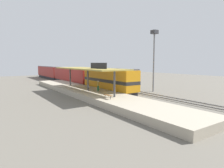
# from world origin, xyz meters

# --- Properties ---
(ground_plane) EXTENTS (120.00, 120.00, 0.00)m
(ground_plane) POSITION_xyz_m (2.00, 0.00, 0.00)
(ground_plane) COLOR #666056
(track_near) EXTENTS (3.20, 110.00, 0.16)m
(track_near) POSITION_xyz_m (0.00, 0.00, 0.03)
(track_near) COLOR #565249
(track_near) RESTS_ON ground
(track_far) EXTENTS (3.20, 110.00, 0.16)m
(track_far) POSITION_xyz_m (4.60, 0.00, 0.03)
(track_far) COLOR #565249
(track_far) RESTS_ON ground
(platform) EXTENTS (6.00, 44.00, 0.90)m
(platform) POSITION_xyz_m (-4.60, 0.00, 0.45)
(platform) COLOR #A89E89
(platform) RESTS_ON ground
(station_canopy) EXTENTS (5.20, 18.00, 4.70)m
(station_canopy) POSITION_xyz_m (-4.60, -0.09, 4.53)
(station_canopy) COLOR #47474C
(station_canopy) RESTS_ON platform
(platform_bench) EXTENTS (0.44, 1.70, 0.50)m
(platform_bench) POSITION_xyz_m (-6.00, -8.46, 1.34)
(platform_bench) COLOR #333338
(platform_bench) RESTS_ON platform
(locomotive) EXTENTS (2.93, 14.43, 4.44)m
(locomotive) POSITION_xyz_m (0.00, 0.57, 2.41)
(locomotive) COLOR #28282D
(locomotive) RESTS_ON track_near
(passenger_carriage_front) EXTENTS (2.90, 20.00, 4.24)m
(passenger_carriage_front) POSITION_xyz_m (0.00, 18.57, 2.31)
(passenger_carriage_front) COLOR #28282D
(passenger_carriage_front) RESTS_ON track_near
(passenger_carriage_rear) EXTENTS (2.90, 20.00, 4.24)m
(passenger_carriage_rear) POSITION_xyz_m (0.00, 39.37, 2.31)
(passenger_carriage_rear) COLOR #28282D
(passenger_carriage_rear) RESTS_ON track_near
(freight_car) EXTENTS (2.80, 12.00, 3.54)m
(freight_car) POSITION_xyz_m (4.60, 5.17, 1.97)
(freight_car) COLOR #28282D
(freight_car) RESTS_ON track_far
(light_mast) EXTENTS (1.10, 1.10, 11.70)m
(light_mast) POSITION_xyz_m (7.80, -3.33, 8.40)
(light_mast) COLOR slate
(light_mast) RESTS_ON ground
(person_waiting) EXTENTS (0.34, 0.34, 1.71)m
(person_waiting) POSITION_xyz_m (-3.54, -1.65, 1.85)
(person_waiting) COLOR #23603D
(person_waiting) RESTS_ON platform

